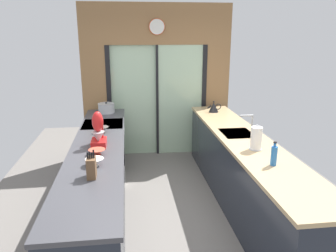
{
  "coord_description": "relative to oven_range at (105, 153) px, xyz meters",
  "views": [
    {
      "loc": [
        -0.55,
        -3.48,
        2.2
      ],
      "look_at": [
        -0.03,
        0.63,
        1.03
      ],
      "focal_mm": 35.25,
      "sensor_mm": 36.0,
      "label": 1
    }
  ],
  "objects": [
    {
      "name": "kettle",
      "position": [
        1.8,
        0.52,
        0.54
      ],
      "size": [
        0.24,
        0.16,
        0.19
      ],
      "color": "black",
      "rests_on": "right_counter_run"
    },
    {
      "name": "mixing_bowl_mid",
      "position": [
        0.02,
        -1.3,
        0.5
      ],
      "size": [
        0.18,
        0.18,
        0.06
      ],
      "color": "#BC4C38",
      "rests_on": "left_counter_run"
    },
    {
      "name": "right_counter_run",
      "position": [
        1.82,
        -0.95,
        0.01
      ],
      "size": [
        0.62,
        3.8,
        0.92
      ],
      "color": "#1E232D",
      "rests_on": "ground_plane"
    },
    {
      "name": "mixing_bowl_near",
      "position": [
        0.02,
        -1.6,
        0.5
      ],
      "size": [
        0.18,
        0.18,
        0.07
      ],
      "color": "silver",
      "rests_on": "left_counter_run"
    },
    {
      "name": "oven_range",
      "position": [
        0.0,
        0.0,
        0.0
      ],
      "size": [
        0.6,
        0.6,
        0.92
      ],
      "color": "#B7BABC",
      "rests_on": "ground_plane"
    },
    {
      "name": "ground_plane",
      "position": [
        0.91,
        -0.65,
        -0.47
      ],
      "size": [
        5.04,
        7.6,
        0.02
      ],
      "primitive_type": "cube",
      "color": "slate"
    },
    {
      "name": "knife_block",
      "position": [
        0.02,
        -1.88,
        0.56
      ],
      "size": [
        0.08,
        0.14,
        0.27
      ],
      "color": "brown",
      "rests_on": "left_counter_run"
    },
    {
      "name": "stand_mixer",
      "position": [
        0.02,
        -1.0,
        0.63
      ],
      "size": [
        0.17,
        0.27,
        0.42
      ],
      "color": "red",
      "rests_on": "left_counter_run"
    },
    {
      "name": "stock_pot",
      "position": [
        0.02,
        0.69,
        0.54
      ],
      "size": [
        0.27,
        0.27,
        0.18
      ],
      "color": "#B7BABC",
      "rests_on": "left_counter_run"
    },
    {
      "name": "sink_faucet",
      "position": [
        1.96,
        -0.7,
        0.63
      ],
      "size": [
        0.19,
        0.02,
        0.25
      ],
      "color": "#B7BABC",
      "rests_on": "right_counter_run"
    },
    {
      "name": "paper_towel_roll",
      "position": [
        1.8,
        -1.34,
        0.6
      ],
      "size": [
        0.15,
        0.15,
        0.29
      ],
      "color": "#B7BABC",
      "rests_on": "right_counter_run"
    },
    {
      "name": "mixing_bowl_far",
      "position": [
        0.02,
        -0.46,
        0.51
      ],
      "size": [
        0.18,
        0.18,
        0.08
      ],
      "color": "#514C47",
      "rests_on": "left_counter_run"
    },
    {
      "name": "left_counter_run",
      "position": [
        -0.0,
        -1.12,
        0.01
      ],
      "size": [
        0.62,
        3.8,
        0.92
      ],
      "color": "#1E232D",
      "rests_on": "ground_plane"
    },
    {
      "name": "soap_bottle",
      "position": [
        1.8,
        -1.81,
        0.57
      ],
      "size": [
        0.06,
        0.06,
        0.25
      ],
      "color": "#286BB7",
      "rests_on": "right_counter_run"
    },
    {
      "name": "back_wall_unit",
      "position": [
        0.91,
        1.15,
        1.07
      ],
      "size": [
        2.64,
        0.12,
        2.7
      ],
      "color": "olive",
      "rests_on": "ground_plane"
    }
  ]
}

